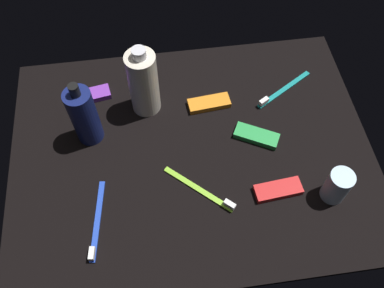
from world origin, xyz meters
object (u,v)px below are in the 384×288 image
at_px(bodywash_bottle, 143,83).
at_px(toothbrush_lime, 205,191).
at_px(snack_bar_green, 256,136).
at_px(snack_bar_red, 278,190).
at_px(snack_bar_orange, 209,103).
at_px(lotion_bottle, 84,116).
at_px(toothbrush_blue, 97,225).
at_px(snack_bar_purple, 90,96).
at_px(toothbrush_teal, 281,91).
at_px(deodorant_stick, 337,186).

height_order(bodywash_bottle, toothbrush_lime, bodywash_bottle).
distance_m(snack_bar_green, snack_bar_red, 0.15).
bearing_deg(toothbrush_lime, snack_bar_orange, -101.45).
relative_size(lotion_bottle, toothbrush_blue, 1.02).
xyz_separation_m(lotion_bottle, snack_bar_orange, (-0.29, -0.05, -0.07)).
distance_m(lotion_bottle, snack_bar_purple, 0.14).
distance_m(toothbrush_teal, snack_bar_green, 0.16).
bearing_deg(lotion_bottle, snack_bar_green, 171.16).
distance_m(toothbrush_teal, snack_bar_red, 0.28).
xyz_separation_m(bodywash_bottle, snack_bar_green, (-0.25, 0.13, -0.08)).
relative_size(deodorant_stick, toothbrush_blue, 0.48).
distance_m(lotion_bottle, snack_bar_red, 0.46).
xyz_separation_m(deodorant_stick, toothbrush_lime, (0.28, -0.04, -0.04)).
bearing_deg(snack_bar_green, snack_bar_red, 124.76).
bearing_deg(deodorant_stick, snack_bar_red, -11.57).
bearing_deg(deodorant_stick, snack_bar_orange, -50.73).
relative_size(bodywash_bottle, snack_bar_red, 1.88).
bearing_deg(deodorant_stick, toothbrush_lime, -9.11).
relative_size(lotion_bottle, deodorant_stick, 2.14).
distance_m(snack_bar_green, snack_bar_purple, 0.43).
height_order(toothbrush_teal, toothbrush_lime, same).
xyz_separation_m(toothbrush_teal, toothbrush_lime, (0.24, 0.25, 0.00)).
height_order(toothbrush_teal, toothbrush_blue, same).
bearing_deg(lotion_bottle, toothbrush_blue, 92.38).
distance_m(deodorant_stick, snack_bar_green, 0.22).
xyz_separation_m(snack_bar_orange, snack_bar_green, (-0.10, 0.11, 0.00)).
bearing_deg(toothbrush_teal, toothbrush_lime, 46.58).
xyz_separation_m(lotion_bottle, bodywash_bottle, (-0.14, -0.07, 0.01)).
bearing_deg(bodywash_bottle, snack_bar_purple, -18.18).
xyz_separation_m(snack_bar_green, snack_bar_purple, (0.39, -0.18, 0.00)).
distance_m(toothbrush_lime, snack_bar_green, 0.19).
xyz_separation_m(deodorant_stick, toothbrush_teal, (0.04, -0.29, -0.04)).
distance_m(snack_bar_purple, snack_bar_red, 0.52).
bearing_deg(toothbrush_blue, snack_bar_red, -176.32).
distance_m(bodywash_bottle, snack_bar_green, 0.29).
xyz_separation_m(deodorant_stick, toothbrush_blue, (0.51, 0.00, -0.04)).
xyz_separation_m(snack_bar_orange, snack_bar_purple, (0.30, -0.07, 0.00)).
bearing_deg(snack_bar_red, toothbrush_blue, -1.25).
height_order(lotion_bottle, snack_bar_red, lotion_bottle).
height_order(snack_bar_orange, snack_bar_red, same).
relative_size(lotion_bottle, snack_bar_purple, 1.76).
xyz_separation_m(toothbrush_blue, snack_bar_purple, (0.01, -0.35, 0.00)).
distance_m(bodywash_bottle, snack_bar_purple, 0.17).
bearing_deg(toothbrush_lime, toothbrush_blue, 11.02).
bearing_deg(toothbrush_lime, deodorant_stick, 170.89).
bearing_deg(snack_bar_purple, toothbrush_lime, 120.04).
relative_size(toothbrush_teal, snack_bar_red, 1.54).
bearing_deg(toothbrush_lime, snack_bar_green, -139.25).
bearing_deg(toothbrush_teal, toothbrush_blue, 32.04).
bearing_deg(snack_bar_green, bodywash_bottle, 1.03).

